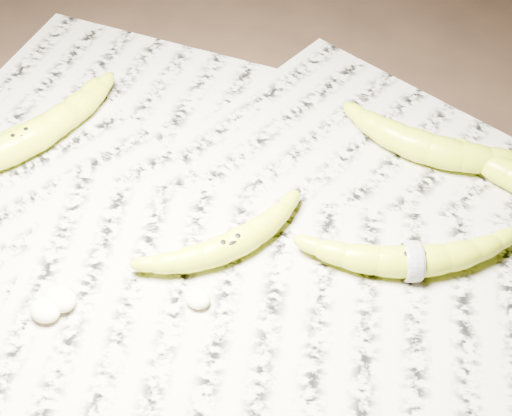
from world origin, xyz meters
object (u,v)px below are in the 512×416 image
at_px(banana_taped, 413,259).
at_px(banana_upper_a, 431,147).
at_px(banana_center, 230,244).
at_px(banana_left_a, 22,141).
at_px(banana_left_b, 52,122).

xyz_separation_m(banana_taped, banana_upper_a, (-0.03, 0.17, 0.00)).
bearing_deg(banana_upper_a, banana_center, -125.16).
relative_size(banana_center, banana_upper_a, 0.86).
bearing_deg(banana_left_a, banana_left_b, 10.23).
bearing_deg(banana_center, banana_upper_a, 1.71).
xyz_separation_m(banana_left_a, banana_center, (0.30, -0.03, -0.00)).
relative_size(banana_left_a, banana_center, 1.32).
height_order(banana_left_b, banana_upper_a, banana_upper_a).
bearing_deg(banana_center, banana_taped, -35.75).
bearing_deg(banana_center, banana_left_a, 119.35).
bearing_deg(banana_left_b, banana_left_a, -170.35).
relative_size(banana_left_a, banana_upper_a, 1.13).
distance_m(banana_center, banana_taped, 0.20).
bearing_deg(banana_taped, banana_center, 171.42).
distance_m(banana_left_a, banana_upper_a, 0.50).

